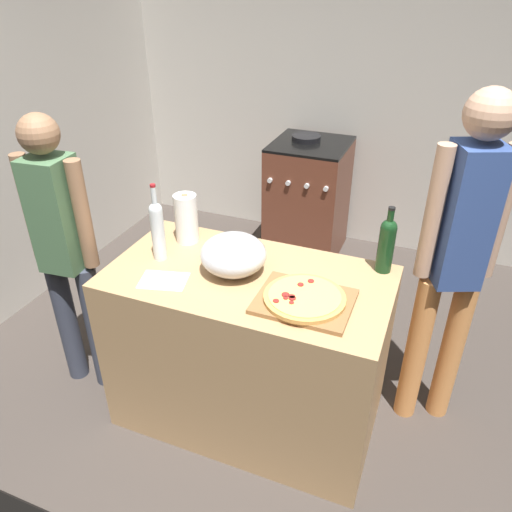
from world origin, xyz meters
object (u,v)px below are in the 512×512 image
at_px(wine_bottle_dark, 387,243).
at_px(person_in_red, 457,254).
at_px(stove, 308,199).
at_px(paper_towel_roll, 186,218).
at_px(mixing_bowl, 233,255).
at_px(wine_bottle_clear, 157,228).
at_px(pizza, 304,297).
at_px(person_in_stripes, 64,247).

bearing_deg(wine_bottle_dark, person_in_red, 15.59).
bearing_deg(stove, paper_towel_roll, -96.07).
height_order(mixing_bowl, wine_bottle_clear, wine_bottle_clear).
relative_size(pizza, wine_bottle_clear, 0.91).
distance_m(mixing_bowl, stove, 1.91).
bearing_deg(wine_bottle_clear, wine_bottle_dark, 15.83).
distance_m(pizza, wine_bottle_dark, 0.48).
xyz_separation_m(pizza, person_in_red, (0.57, 0.47, 0.08)).
height_order(wine_bottle_clear, person_in_red, person_in_red).
distance_m(pizza, person_in_red, 0.74).
relative_size(paper_towel_roll, wine_bottle_dark, 0.79).
bearing_deg(person_in_red, paper_towel_roll, -172.52).
bearing_deg(wine_bottle_dark, mixing_bowl, -157.00).
distance_m(stove, person_in_stripes, 2.10).
distance_m(person_in_stripes, person_in_red, 1.90).
distance_m(paper_towel_roll, stove, 1.74).
relative_size(pizza, person_in_stripes, 0.22).
bearing_deg(person_in_red, wine_bottle_dark, -164.41).
xyz_separation_m(pizza, wine_bottle_dark, (0.26, 0.39, 0.11)).
height_order(mixing_bowl, paper_towel_roll, paper_towel_roll).
xyz_separation_m(pizza, mixing_bowl, (-0.38, 0.12, 0.06)).
xyz_separation_m(mixing_bowl, person_in_stripes, (-0.90, -0.10, -0.09)).
bearing_deg(paper_towel_roll, pizza, -22.92).
relative_size(mixing_bowl, person_in_red, 0.18).
bearing_deg(paper_towel_roll, stove, 83.93).
xyz_separation_m(pizza, stove, (-0.54, 1.95, -0.45)).
bearing_deg(wine_bottle_dark, stove, 117.39).
xyz_separation_m(stove, person_in_red, (1.11, -1.47, 0.52)).
distance_m(paper_towel_roll, wine_bottle_clear, 0.21).
relative_size(paper_towel_roll, person_in_stripes, 0.16).
xyz_separation_m(paper_towel_roll, stove, (0.17, 1.64, -0.54)).
height_order(mixing_bowl, person_in_stripes, person_in_stripes).
relative_size(pizza, person_in_red, 0.20).
bearing_deg(person_in_stripes, paper_towel_roll, 27.47).
relative_size(mixing_bowl, wine_bottle_dark, 0.94).
distance_m(paper_towel_roll, person_in_red, 1.30).
distance_m(wine_bottle_dark, wine_bottle_clear, 1.06).
distance_m(stove, person_in_red, 1.92).
relative_size(pizza, mixing_bowl, 1.15).
xyz_separation_m(pizza, person_in_stripes, (-1.27, 0.02, -0.03)).
height_order(wine_bottle_dark, person_in_stripes, person_in_stripes).
height_order(pizza, paper_towel_roll, paper_towel_roll).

